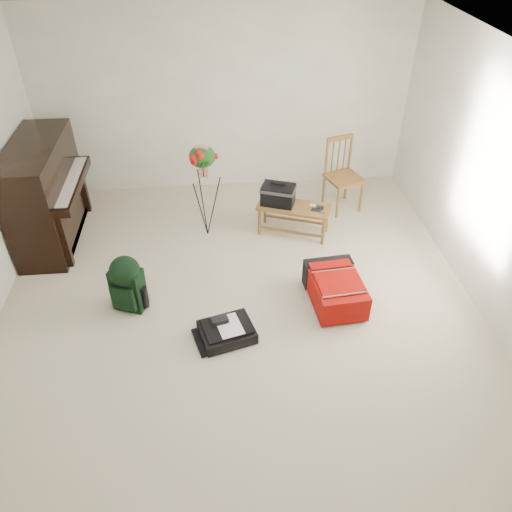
{
  "coord_description": "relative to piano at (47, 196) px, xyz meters",
  "views": [
    {
      "loc": [
        -0.19,
        -3.75,
        3.65
      ],
      "look_at": [
        0.2,
        0.35,
        0.48
      ],
      "focal_mm": 35.0,
      "sensor_mm": 36.0,
      "label": 1
    }
  ],
  "objects": [
    {
      "name": "ceiling",
      "position": [
        2.19,
        -1.6,
        1.9
      ],
      "size": [
        5.0,
        5.5,
        0.01
      ],
      "primitive_type": "cube",
      "color": "white",
      "rests_on": "wall_back"
    },
    {
      "name": "green_backpack",
      "position": [
        1.05,
        -1.38,
        -0.25
      ],
      "size": [
        0.37,
        0.35,
        0.64
      ],
      "rotation": [
        0.0,
        0.0,
        -0.38
      ],
      "color": "black",
      "rests_on": "floor"
    },
    {
      "name": "wall_right",
      "position": [
        4.69,
        -1.6,
        0.65
      ],
      "size": [
        0.04,
        5.5,
        2.5
      ],
      "primitive_type": "cube",
      "color": "white",
      "rests_on": "floor"
    },
    {
      "name": "black_duffel",
      "position": [
        2.03,
        -1.91,
        -0.52
      ],
      "size": [
        0.6,
        0.53,
        0.21
      ],
      "rotation": [
        0.0,
        0.0,
        0.27
      ],
      "color": "black",
      "rests_on": "floor"
    },
    {
      "name": "floor",
      "position": [
        2.19,
        -1.6,
        -0.6
      ],
      "size": [
        5.0,
        5.5,
        0.01
      ],
      "primitive_type": "cube",
      "color": "#C0B59B",
      "rests_on": "ground"
    },
    {
      "name": "bench",
      "position": [
        2.82,
        -0.19,
        -0.11
      ],
      "size": [
        0.96,
        0.65,
        0.69
      ],
      "rotation": [
        0.0,
        0.0,
        -0.36
      ],
      "color": "olive",
      "rests_on": "floor"
    },
    {
      "name": "dining_chair",
      "position": [
        3.7,
        0.38,
        -0.12
      ],
      "size": [
        0.54,
        0.54,
        0.98
      ],
      "rotation": [
        0.0,
        0.0,
        0.33
      ],
      "color": "olive",
      "rests_on": "floor"
    },
    {
      "name": "piano",
      "position": [
        0.0,
        0.0,
        0.0
      ],
      "size": [
        0.71,
        1.5,
        1.25
      ],
      "color": "black",
      "rests_on": "floor"
    },
    {
      "name": "flower_stand",
      "position": [
        1.87,
        -0.11,
        0.01
      ],
      "size": [
        0.45,
        0.45,
        1.25
      ],
      "rotation": [
        0.0,
        0.0,
        -0.16
      ],
      "color": "black",
      "rests_on": "floor"
    },
    {
      "name": "red_suitcase",
      "position": [
        3.2,
        -1.45,
        -0.43
      ],
      "size": [
        0.56,
        0.79,
        0.32
      ],
      "rotation": [
        0.0,
        0.0,
        0.09
      ],
      "color": "#BD1108",
      "rests_on": "floor"
    },
    {
      "name": "wall_back",
      "position": [
        2.19,
        1.15,
        0.65
      ],
      "size": [
        5.0,
        0.04,
        2.5
      ],
      "primitive_type": "cube",
      "color": "white",
      "rests_on": "floor"
    }
  ]
}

